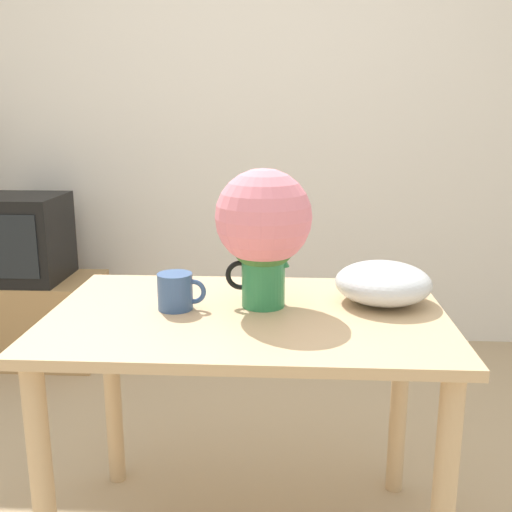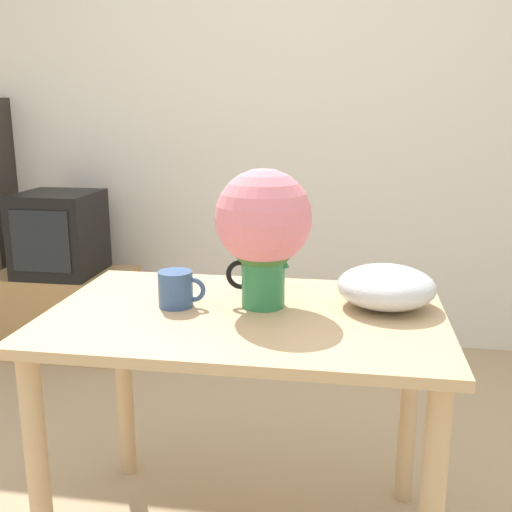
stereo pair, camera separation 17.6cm
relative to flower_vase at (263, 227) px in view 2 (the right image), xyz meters
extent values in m
cube|color=silver|center=(-0.13, 1.75, 0.28)|extent=(8.00, 0.05, 2.60)
cube|color=tan|center=(-0.04, -0.06, -0.25)|extent=(1.15, 0.74, 0.03)
cylinder|color=tan|center=(-0.56, -0.37, -0.65)|extent=(0.06, 0.06, 0.75)
cylinder|color=tan|center=(-0.56, 0.25, -0.65)|extent=(0.06, 0.06, 0.75)
cylinder|color=tan|center=(0.47, 0.25, -0.65)|extent=(0.06, 0.06, 0.75)
cylinder|color=#2D844C|center=(0.00, 0.00, -0.15)|extent=(0.13, 0.13, 0.17)
cone|color=#2D844C|center=(0.05, 0.00, -0.10)|extent=(0.05, 0.05, 0.04)
torus|color=black|center=(-0.07, 0.00, -0.15)|extent=(0.09, 0.02, 0.09)
sphere|color=#3D7033|center=(0.00, 0.00, -0.02)|extent=(0.21, 0.21, 0.21)
sphere|color=pink|center=(0.00, 0.00, 0.03)|extent=(0.28, 0.28, 0.28)
cylinder|color=#385689|center=(-0.26, -0.04, -0.19)|extent=(0.10, 0.10, 0.11)
torus|color=#385689|center=(-0.20, -0.04, -0.19)|extent=(0.07, 0.01, 0.07)
ellipsoid|color=silver|center=(0.36, 0.05, -0.18)|extent=(0.29, 0.29, 0.12)
cube|color=tan|center=(-1.33, 1.33, -0.79)|extent=(0.76, 0.44, 0.46)
cube|color=black|center=(-1.33, 1.33, -0.33)|extent=(0.41, 0.42, 0.45)
cube|color=black|center=(-1.33, 1.12, -0.33)|extent=(0.32, 0.01, 0.33)
cube|color=#2D2823|center=(-1.81, 1.60, -0.31)|extent=(0.04, 0.26, 1.42)
camera|label=1|loc=(0.07, -1.70, 0.33)|focal=42.00mm
camera|label=2|loc=(0.25, -1.69, 0.33)|focal=42.00mm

